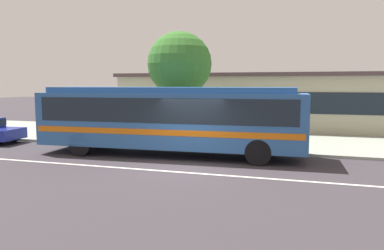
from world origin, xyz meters
The scene contains 8 objects.
ground_plane centered at (0.00, 0.00, 0.00)m, with size 120.00×120.00×0.00m, color #373338.
sidewalk_slab centered at (0.00, 7.41, 0.06)m, with size 60.00×8.00×0.12m, color #979E90.
lane_stripe_center centered at (0.00, -0.80, 0.00)m, with size 56.00×0.16×0.01m, color silver.
transit_bus centered at (-1.38, 2.06, 1.71)m, with size 11.50×3.08×2.93m.
pedestrian_waiting_near_sign centered at (3.20, 4.91, 1.12)m, with size 0.46×0.46×1.71m.
bus_stop_sign centered at (1.62, 3.73, 1.78)m, with size 0.08×0.44×2.59m.
street_tree_near_stop centered at (-2.11, 5.49, 4.06)m, with size 3.31×3.31×5.63m.
station_building centered at (1.32, 14.31, 1.89)m, with size 19.54×8.61×3.77m.
Camera 1 is at (4.24, -12.96, 3.09)m, focal length 35.07 mm.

